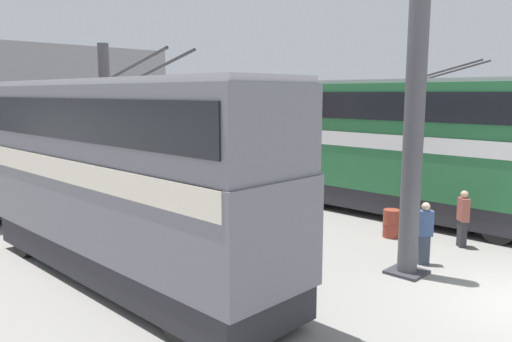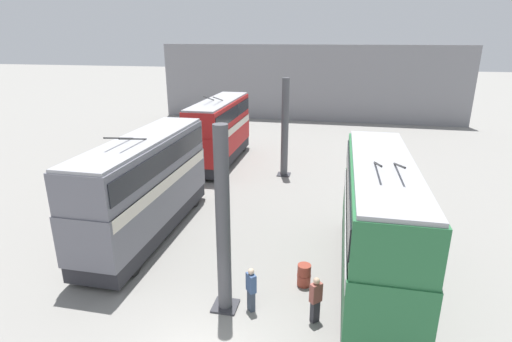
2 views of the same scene
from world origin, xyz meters
name	(u,v)px [view 1 (image 1 of 2)]	position (x,y,z in m)	size (l,w,h in m)	color
support_column_near	(413,147)	(2.90, 0.00, 3.39)	(0.93, 0.93, 7.02)	#4C4C51
support_column_far	(106,122)	(18.36, 0.00, 3.39)	(0.93, 0.93, 7.02)	#4C4C51
bus_left_far	(413,141)	(5.65, -5.48, 2.99)	(10.30, 2.54, 5.87)	black
bus_right_near	(123,169)	(7.81, 5.48, 2.89)	(10.47, 2.54, 5.70)	black
person_by_left_row	(463,217)	(2.81, -3.35, 0.95)	(0.47, 0.47, 1.79)	#2D2D33
person_aisle_foreground	(425,232)	(2.92, -0.99, 0.94)	(0.48, 0.45, 1.77)	#384251
oil_drum	(391,223)	(4.91, -2.75, 0.47)	(0.57, 0.57, 0.94)	#933828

